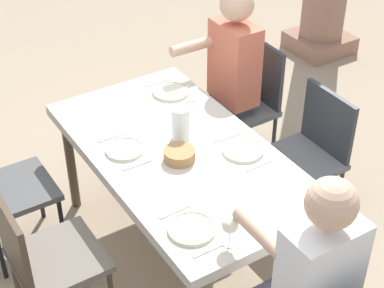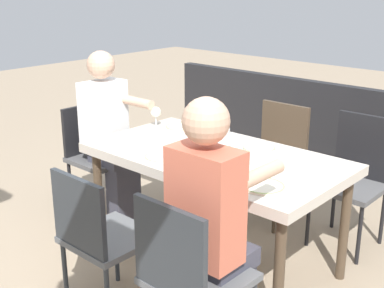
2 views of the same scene
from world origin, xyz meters
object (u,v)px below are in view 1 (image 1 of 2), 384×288
object	(u,v)px
dining_table	(181,161)
water_pitcher	(181,125)
chair_mid_north	(310,149)
chair_mid_south	(41,256)
plate_2	(243,150)
bread_basket	(179,155)
plate_1	(124,150)
diner_woman_green	(306,284)
plate_0	(171,92)
chair_west_north	(247,98)
wine_glass_3	(230,226)
plate_3	(191,229)
diner_man_white	(226,80)

from	to	relation	value
dining_table	water_pitcher	xyz separation A→B (m)	(-0.10, 0.06, 0.16)
dining_table	chair_mid_north	xyz separation A→B (m)	(0.10, 0.87, -0.19)
chair_mid_south	plate_2	distance (m)	1.18
plate_2	bread_basket	world-z (taller)	bread_basket
plate_1	water_pitcher	world-z (taller)	water_pitcher
diner_woman_green	plate_0	bearing A→B (deg)	170.61
chair_west_north	water_pitcher	world-z (taller)	water_pitcher
dining_table	diner_woman_green	bearing A→B (deg)	-0.16
plate_0	bread_basket	world-z (taller)	bread_basket
chair_west_north	diner_woman_green	world-z (taller)	diner_woman_green
chair_west_north	chair_mid_south	world-z (taller)	chair_west_north
chair_mid_south	water_pitcher	distance (m)	1.01
chair_mid_south	diner_woman_green	distance (m)	1.30
wine_glass_3	plate_1	bearing A→B (deg)	-174.98
chair_mid_north	plate_3	xyz separation A→B (m)	(0.46, -1.15, 0.27)
chair_mid_north	bread_basket	world-z (taller)	chair_mid_north
plate_0	plate_1	size ratio (longest dim) A/B	1.09
diner_woman_green	plate_0	size ratio (longest dim) A/B	5.78
chair_mid_south	plate_3	xyz separation A→B (m)	(0.46, 0.59, 0.25)
plate_0	bread_basket	xyz separation A→B (m)	(0.61, -0.31, 0.02)
chair_west_north	chair_mid_north	distance (m)	0.66
dining_table	chair_west_north	bearing A→B (deg)	122.81
diner_man_white	plate_3	size ratio (longest dim) A/B	5.95
chair_mid_south	water_pitcher	xyz separation A→B (m)	(-0.20, 0.93, 0.33)
plate_2	water_pitcher	size ratio (longest dim) A/B	1.16
chair_mid_north	diner_man_white	size ratio (longest dim) A/B	0.64
chair_mid_south	dining_table	bearing A→B (deg)	96.62
water_pitcher	bread_basket	size ratio (longest dim) A/B	1.16
chair_west_north	diner_man_white	world-z (taller)	diner_man_white
dining_table	chair_mid_south	world-z (taller)	chair_mid_south
chair_mid_north	wine_glass_3	distance (m)	1.28
chair_mid_south	bread_basket	world-z (taller)	chair_mid_south
chair_mid_north	plate_2	distance (m)	0.65
diner_woman_green	diner_man_white	distance (m)	1.76
chair_west_north	plate_2	distance (m)	0.98
plate_2	bread_basket	distance (m)	0.35
diner_woman_green	plate_3	distance (m)	0.57
dining_table	wine_glass_3	xyz separation A→B (m)	(0.72, -0.18, 0.18)
plate_2	plate_3	size ratio (longest dim) A/B	1.01
dining_table	water_pitcher	bearing A→B (deg)	148.10
plate_1	wine_glass_3	world-z (taller)	wine_glass_3
diner_woman_green	bread_basket	bearing A→B (deg)	-177.56
chair_west_north	dining_table	bearing A→B (deg)	-57.19
plate_1	dining_table	bearing A→B (deg)	58.19
chair_mid_north	plate_1	bearing A→B (deg)	-103.05
diner_woman_green	wine_glass_3	world-z (taller)	diner_woman_green
diner_woman_green	chair_west_north	bearing A→B (deg)	151.57
diner_woman_green	plate_3	size ratio (longest dim) A/B	5.83
diner_woman_green	dining_table	bearing A→B (deg)	179.84
wine_glass_3	plate_2	bearing A→B (deg)	139.29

